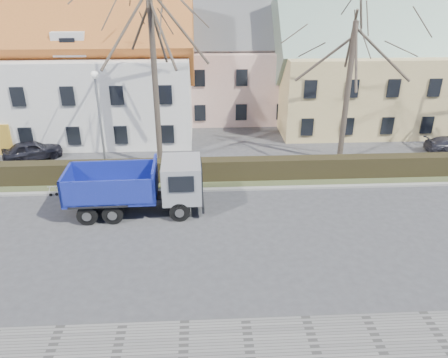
{
  "coord_description": "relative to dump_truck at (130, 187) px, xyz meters",
  "views": [
    {
      "loc": [
        0.79,
        -18.21,
        11.55
      ],
      "look_at": [
        1.9,
        2.75,
        1.6
      ],
      "focal_mm": 35.0,
      "sensor_mm": 36.0,
      "label": 1
    }
  ],
  "objects": [
    {
      "name": "grass_strip",
      "position": [
        3.0,
        3.9,
        -1.42
      ],
      "size": [
        80.0,
        3.0,
        0.1
      ],
      "primitive_type": "cube",
      "color": "#3D4627",
      "rests_on": "ground"
    },
    {
      "name": "curb_far",
      "position": [
        3.0,
        2.3,
        -1.41
      ],
      "size": [
        80.0,
        0.3,
        0.12
      ],
      "primitive_type": "cube",
      "color": "gray",
      "rests_on": "ground"
    },
    {
      "name": "hedge",
      "position": [
        3.0,
        3.7,
        -0.82
      ],
      "size": [
        60.0,
        0.9,
        1.3
      ],
      "primitive_type": "cube",
      "color": "black",
      "rests_on": "ground"
    },
    {
      "name": "tree_2",
      "position": [
        13.0,
        6.2,
        4.03
      ],
      "size": [
        8.0,
        8.0,
        11.0
      ],
      "primitive_type": null,
      "color": "#3E342B",
      "rests_on": "ground"
    },
    {
      "name": "building_pink",
      "position": [
        7.0,
        17.7,
        2.53
      ],
      "size": [
        10.8,
        8.8,
        8.0
      ],
      "primitive_type": null,
      "color": "beige",
      "rests_on": "ground"
    },
    {
      "name": "building_yellow",
      "position": [
        19.0,
        14.7,
        2.78
      ],
      "size": [
        18.8,
        10.8,
        8.5
      ],
      "primitive_type": null,
      "color": "#D5B874",
      "rests_on": "ground"
    },
    {
      "name": "tree_1",
      "position": [
        1.0,
        6.2,
        4.86
      ],
      "size": [
        9.2,
        9.2,
        12.65
      ],
      "primitive_type": null,
      "color": "#3E342B",
      "rests_on": "ground"
    },
    {
      "name": "parked_car_a",
      "position": [
        -7.74,
        7.71,
        -0.82
      ],
      "size": [
        4.12,
        2.97,
        1.3
      ],
      "primitive_type": "imported",
      "rotation": [
        0.0,
        0.0,
        1.99
      ],
      "color": "black",
      "rests_on": "ground"
    },
    {
      "name": "dump_truck",
      "position": [
        0.0,
        0.0,
        0.0
      ],
      "size": [
        7.41,
        2.92,
        2.94
      ],
      "primitive_type": null,
      "rotation": [
        0.0,
        0.0,
        0.03
      ],
      "color": "navy",
      "rests_on": "ground"
    },
    {
      "name": "cart_frame",
      "position": [
        -4.98,
        2.05,
        -1.13
      ],
      "size": [
        0.81,
        0.56,
        0.68
      ],
      "primitive_type": null,
      "rotation": [
        0.0,
        0.0,
        0.19
      ],
      "color": "silver",
      "rests_on": "ground"
    },
    {
      "name": "streetlight",
      "position": [
        -2.24,
        4.7,
        1.84
      ],
      "size": [
        0.52,
        0.52,
        6.62
      ],
      "primitive_type": null,
      "color": "#949698",
      "rests_on": "ground"
    },
    {
      "name": "building_white",
      "position": [
        -10.0,
        13.7,
        3.28
      ],
      "size": [
        26.8,
        10.8,
        9.5
      ],
      "primitive_type": null,
      "color": "silver",
      "rests_on": "ground"
    },
    {
      "name": "ground",
      "position": [
        3.0,
        -2.3,
        -1.47
      ],
      "size": [
        120.0,
        120.0,
        0.0
      ],
      "primitive_type": "plane",
      "color": "#38383A"
    }
  ]
}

